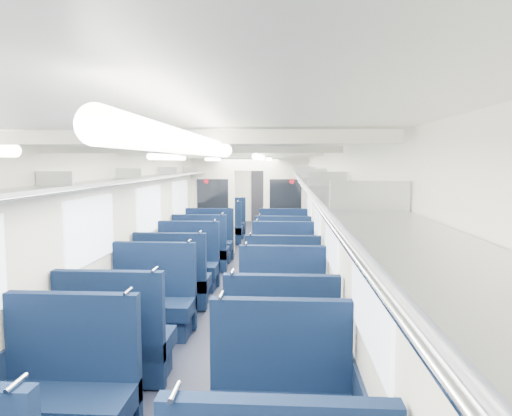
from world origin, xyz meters
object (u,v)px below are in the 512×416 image
object	(u,v)px
seat_23	(284,225)
seat_18	(209,245)
seat_12	(173,284)
seat_19	(283,245)
seat_9	(281,352)
seat_6	(67,399)
seat_14	(187,268)
seat_15	(283,268)
seat_8	(116,345)
seat_16	(201,253)
end_door	(262,195)
seat_21	(283,231)
seat_11	(282,312)
seat_13	(282,288)
seat_20	(222,230)
seat_7	(280,410)
seat_17	(283,255)
bulkhead	(249,203)
seat_10	(152,306)
seat_22	(227,225)

from	to	relation	value
seat_23	seat_18	bearing A→B (deg)	-116.16
seat_12	seat_19	xyz separation A→B (m)	(1.66, 3.35, 0.00)
seat_9	seat_6	bearing A→B (deg)	-149.12
seat_14	seat_15	bearing A→B (deg)	1.82
seat_14	seat_8	bearing A→B (deg)	-90.00
seat_16	seat_19	size ratio (longest dim) A/B	1.00
end_door	seat_21	world-z (taller)	end_door
seat_21	seat_6	bearing A→B (deg)	-100.54
seat_16	seat_11	bearing A→B (deg)	-65.13
seat_19	seat_23	bearing A→B (deg)	90.00
seat_15	seat_18	distance (m)	2.76
seat_13	seat_20	xyz separation A→B (m)	(-1.66, 5.60, 0.00)
seat_7	seat_20	size ratio (longest dim) A/B	1.00
seat_14	seat_17	world-z (taller)	same
seat_18	seat_12	bearing A→B (deg)	-90.00
seat_12	seat_14	xyz separation A→B (m)	(0.00, 1.05, 0.00)
seat_19	seat_9	bearing A→B (deg)	-90.00
bulkhead	seat_16	world-z (taller)	bulkhead
seat_8	end_door	bearing A→B (deg)	86.24
seat_10	seat_19	world-z (taller)	same
seat_18	seat_22	distance (m)	3.19
seat_23	seat_15	bearing A→B (deg)	-90.00
seat_11	seat_16	size ratio (longest dim) A/B	1.00
seat_6	seat_16	bearing A→B (deg)	90.00
seat_15	seat_21	distance (m)	4.41
seat_8	seat_9	bearing A→B (deg)	-1.83
bulkhead	seat_13	xyz separation A→B (m)	(0.83, -4.39, -0.86)
seat_8	seat_22	world-z (taller)	same
seat_16	seat_13	bearing A→B (deg)	-56.27
seat_12	seat_20	world-z (taller)	same
seat_13	seat_6	bearing A→B (deg)	-116.90
seat_8	seat_14	xyz separation A→B (m)	(0.00, 3.41, 0.00)
seat_11	seat_13	world-z (taller)	same
seat_6	seat_17	size ratio (longest dim) A/B	1.00
seat_9	seat_20	distance (m)	8.05
seat_9	seat_15	bearing A→B (deg)	90.00
seat_10	seat_17	bearing A→B (deg)	63.35
seat_15	seat_22	bearing A→B (deg)	107.11
seat_9	seat_17	world-z (taller)	same
seat_19	seat_23	size ratio (longest dim) A/B	1.00
seat_11	seat_12	distance (m)	2.06
seat_17	seat_22	xyz separation A→B (m)	(-1.66, 4.28, 0.00)
seat_21	seat_22	size ratio (longest dim) A/B	1.00
end_door	seat_7	size ratio (longest dim) A/B	1.66
seat_9	seat_22	xyz separation A→B (m)	(-1.66, 8.91, 0.00)
seat_11	seat_17	world-z (taller)	same
seat_10	seat_23	xyz separation A→B (m)	(1.66, 7.78, 0.00)
end_door	seat_20	size ratio (longest dim) A/B	1.66
seat_8	seat_13	bearing A→B (deg)	53.30
end_door	seat_8	bearing A→B (deg)	-93.76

